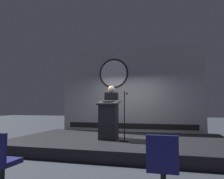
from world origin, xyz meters
The scene contains 7 objects.
ground_plane centered at (0.00, 0.00, 0.00)m, with size 40.00×40.00×0.00m, color #383D47.
stage_platform centered at (0.00, 0.00, 0.15)m, with size 6.40×4.00×0.30m, color black.
banner_display centered at (-0.02, 1.85, 1.95)m, with size 5.59×0.12×3.29m.
podium centered at (-0.24, -0.37, 0.87)m, with size 0.64×0.50×1.17m.
speaker_person centered at (-0.28, 0.11, 1.14)m, with size 0.40×0.26×1.64m.
microphone_stand centered at (0.28, -0.47, 0.80)m, with size 0.24×0.53×1.42m.
audience_chair_right centered at (1.46, -3.46, 0.49)m, with size 0.44×0.45×0.89m.
Camera 1 is at (1.61, -6.75, 1.29)m, focal length 35.60 mm.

